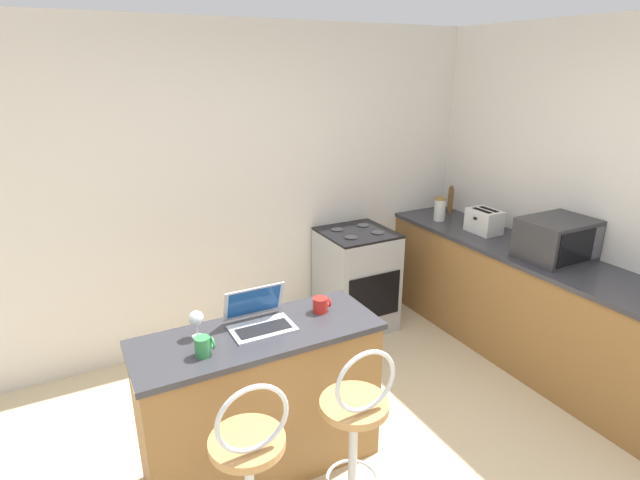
# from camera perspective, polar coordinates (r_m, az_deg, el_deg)

# --- Properties ---
(wall_back) EXTENTS (12.00, 0.06, 2.60)m
(wall_back) POSITION_cam_1_polar(r_m,az_deg,el_deg) (4.13, -9.72, 5.56)
(wall_back) COLOR silver
(wall_back) RESTS_ON ground_plane
(breakfast_bar) EXTENTS (1.35, 0.51, 0.90)m
(breakfast_bar) POSITION_cam_1_polar(r_m,az_deg,el_deg) (3.01, -6.72, -17.85)
(breakfast_bar) COLOR olive
(breakfast_bar) RESTS_ON ground_plane
(counter_right) EXTENTS (0.62, 2.83, 0.90)m
(counter_right) POSITION_cam_1_polar(r_m,az_deg,el_deg) (4.34, 22.64, -6.95)
(counter_right) COLOR olive
(counter_right) RESTS_ON ground_plane
(bar_stool_far) EXTENTS (0.40, 0.40, 1.06)m
(bar_stool_far) POSITION_cam_1_polar(r_m,az_deg,el_deg) (2.67, 4.04, -21.93)
(bar_stool_far) COLOR silver
(bar_stool_far) RESTS_ON ground_plane
(laptop) EXTENTS (0.35, 0.27, 0.21)m
(laptop) POSITION_cam_1_polar(r_m,az_deg,el_deg) (2.80, -7.01, -8.66)
(laptop) COLOR #B7BABF
(laptop) RESTS_ON breakfast_bar
(microwave) EXTENTS (0.52, 0.40, 0.30)m
(microwave) POSITION_cam_1_polar(r_m,az_deg,el_deg) (4.07, 25.45, 0.11)
(microwave) COLOR #2D2D30
(microwave) RESTS_ON counter_right
(toaster) EXTENTS (0.22, 0.28, 0.20)m
(toaster) POSITION_cam_1_polar(r_m,az_deg,el_deg) (4.50, 18.25, 2.06)
(toaster) COLOR silver
(toaster) RESTS_ON counter_right
(stove_range) EXTENTS (0.59, 0.60, 0.91)m
(stove_range) POSITION_cam_1_polar(r_m,az_deg,el_deg) (4.49, 4.15, -4.50)
(stove_range) COLOR #9EA3A8
(stove_range) RESTS_ON ground_plane
(mug_red) EXTENTS (0.11, 0.09, 0.09)m
(mug_red) POSITION_cam_1_polar(r_m,az_deg,el_deg) (2.93, 0.08, -7.40)
(mug_red) COLOR red
(mug_red) RESTS_ON breakfast_bar
(pepper_mill) EXTENTS (0.05, 0.05, 0.27)m
(pepper_mill) POSITION_cam_1_polar(r_m,az_deg,el_deg) (5.02, 14.69, 4.50)
(pepper_mill) COLOR brown
(pepper_mill) RESTS_ON counter_right
(mug_green) EXTENTS (0.10, 0.08, 0.10)m
(mug_green) POSITION_cam_1_polar(r_m,az_deg,el_deg) (2.58, -13.19, -11.74)
(mug_green) COLOR #338447
(mug_green) RESTS_ON breakfast_bar
(storage_jar) EXTENTS (0.11, 0.11, 0.22)m
(storage_jar) POSITION_cam_1_polar(r_m,az_deg,el_deg) (4.74, 13.53, 3.48)
(storage_jar) COLOR silver
(storage_jar) RESTS_ON counter_right
(wine_glass_short) EXTENTS (0.08, 0.08, 0.15)m
(wine_glass_short) POSITION_cam_1_polar(r_m,az_deg,el_deg) (2.72, -13.96, -8.74)
(wine_glass_short) COLOR silver
(wine_glass_short) RESTS_ON breakfast_bar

